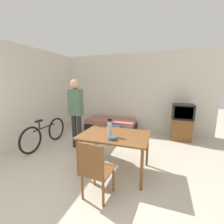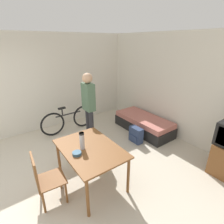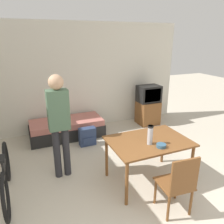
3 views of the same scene
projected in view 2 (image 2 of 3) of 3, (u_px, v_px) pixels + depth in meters
name	position (u px, v px, depth m)	size (l,w,h in m)	color
ground_plane	(18.00, 197.00, 2.97)	(20.00, 20.00, 0.00)	beige
wall_back	(172.00, 87.00, 4.61)	(5.69, 0.06, 2.70)	silver
wall_left	(66.00, 81.00, 5.31)	(0.06, 4.93, 2.70)	silver
daybed	(144.00, 124.00, 5.11)	(1.75, 0.77, 0.44)	black
dining_table	(90.00, 152.00, 3.05)	(1.28, 0.90, 0.75)	brown
wooden_chair	(44.00, 178.00, 2.70)	(0.46, 0.46, 0.92)	brown
bicycle	(69.00, 120.00, 5.07)	(0.08, 1.63, 0.76)	black
person_standing	(89.00, 103.00, 4.25)	(0.34, 0.24, 1.79)	#28282D
thermos_flask	(82.00, 140.00, 2.94)	(0.09, 0.09, 0.31)	#B7B7BC
mate_bowl	(77.00, 153.00, 2.83)	(0.15, 0.15, 0.05)	#335670
backpack	(136.00, 135.00, 4.54)	(0.37, 0.21, 0.41)	navy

